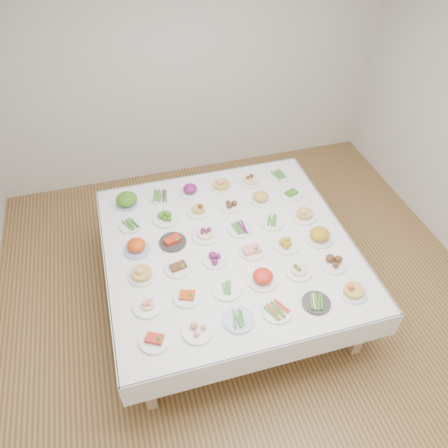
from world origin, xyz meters
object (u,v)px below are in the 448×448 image
object	(u,v)px
dish_0	(154,338)
dish_35	(279,175)
display_table	(228,249)
dish_18	(136,246)

from	to	relation	value
dish_0	dish_35	distance (m)	2.36
display_table	dish_0	size ratio (longest dim) A/B	9.69
display_table	dish_35	world-z (taller)	dish_35
display_table	dish_18	size ratio (longest dim) A/B	9.52
display_table	dish_0	xyz separation A→B (m)	(-0.83, -0.83, 0.11)
display_table	dish_0	distance (m)	1.18
dish_18	dish_0	bearing A→B (deg)	-89.86
display_table	dish_0	world-z (taller)	dish_0
dish_18	dish_35	world-z (taller)	dish_18
dish_18	dish_35	xyz separation A→B (m)	(1.66, 0.69, -0.04)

